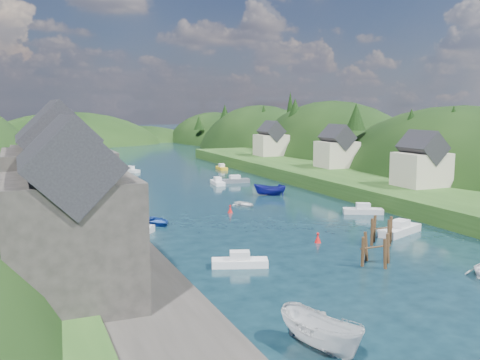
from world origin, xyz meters
name	(u,v)px	position (x,y,z in m)	size (l,w,h in m)	color
ground	(192,186)	(0.00, 50.00, 0.00)	(600.00, 600.00, 0.00)	black
hillside_right	(330,191)	(45.00, 75.00, -7.41)	(36.00, 245.56, 48.00)	black
far_hills	(99,170)	(1.22, 174.01, -10.80)	(103.00, 68.00, 44.00)	black
hill_trees	(173,122)	(0.74, 64.35, 11.17)	(90.10, 149.37, 12.80)	black
quay_left	(69,228)	(-24.00, 20.00, 1.00)	(12.00, 110.00, 2.00)	#2D2B28
quayside_buildings	(56,193)	(-26.00, 6.39, 7.09)	(8.00, 35.84, 12.90)	#2D2B28
boat_sheds	(39,171)	(-26.00, 39.00, 5.27)	(7.00, 21.00, 7.50)	#2D2D30
terrace_right	(342,179)	(25.00, 40.00, 1.20)	(16.00, 120.00, 2.40)	#234719
right_bank_cottages	(331,150)	(28.00, 48.33, 5.84)	(9.00, 59.24, 8.41)	beige
piling_cluster_near	(375,253)	(0.80, -1.87, 1.11)	(3.33, 3.10, 3.35)	#382314
piling_cluster_far	(381,234)	(5.85, 3.83, 1.15)	(2.84, 2.69, 3.45)	#382314
channel_buoy_near	(318,238)	(0.10, 7.00, 0.48)	(0.70, 0.70, 1.10)	red
channel_buoy_far	(230,209)	(-2.60, 25.26, 0.48)	(0.70, 0.70, 1.10)	red
moored_boats	(247,215)	(-2.29, 20.20, 0.64)	(35.87, 95.45, 2.47)	#1B3F96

